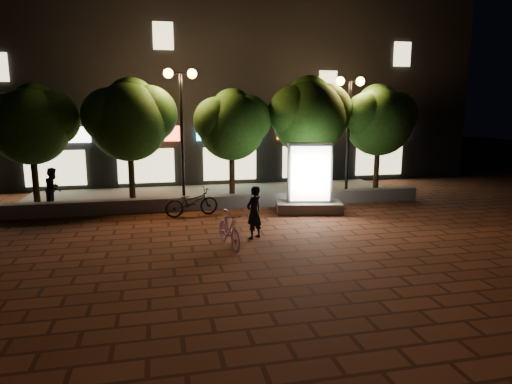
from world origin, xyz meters
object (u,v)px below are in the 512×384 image
object	(u,v)px
tree_right	(310,113)
street_lamp_right	(349,105)
tree_mid	(232,122)
street_lamp_left	(181,102)
scooter_parked	(192,202)
tree_far_right	(379,118)
pedestrian	(54,188)
rider	(254,212)
tree_left	(130,117)
scooter_pink	(229,229)
ad_kiosk	(309,185)
tree_far_left	(32,122)

from	to	relation	value
tree_right	street_lamp_right	world-z (taller)	tree_right
tree_mid	street_lamp_left	size ratio (longest dim) A/B	0.87
tree_right	scooter_parked	world-z (taller)	tree_right
tree_far_right	tree_mid	bearing A→B (deg)	-180.00
street_lamp_right	pedestrian	size ratio (longest dim) A/B	3.21
street_lamp_left	rider	size ratio (longest dim) A/B	3.32
tree_left	street_lamp_left	world-z (taller)	street_lamp_left
tree_left	tree_right	xyz separation A→B (m)	(7.30, 0.00, 0.12)
tree_mid	pedestrian	distance (m)	7.25
rider	scooter_parked	world-z (taller)	rider
tree_right	scooter_pink	bearing A→B (deg)	-125.55
scooter_parked	street_lamp_right	bearing A→B (deg)	-84.17
tree_far_right	pedestrian	world-z (taller)	tree_far_right
tree_left	scooter_pink	bearing A→B (deg)	-66.06
tree_mid	ad_kiosk	xyz separation A→B (m)	(2.33, -2.83, -2.19)
tree_far_right	street_lamp_left	xyz separation A→B (m)	(-8.55, -0.26, 0.66)
tree_right	ad_kiosk	world-z (taller)	tree_right
tree_far_right	street_lamp_right	size ratio (longest dim) A/B	0.96
scooter_pink	tree_left	bearing A→B (deg)	103.83
tree_mid	rider	size ratio (longest dim) A/B	2.89
ad_kiosk	rider	size ratio (longest dim) A/B	1.64
tree_right	tree_mid	bearing A→B (deg)	-180.00
tree_far_left	pedestrian	distance (m)	2.58
tree_far_right	rider	distance (m)	9.25
tree_mid	ad_kiosk	size ratio (longest dim) A/B	1.76
tree_mid	scooter_parked	bearing A→B (deg)	-127.82
street_lamp_right	scooter_pink	size ratio (longest dim) A/B	2.97
tree_far_left	ad_kiosk	xyz separation A→B (m)	(9.83, -2.83, -2.26)
tree_mid	scooter_pink	size ratio (longest dim) A/B	2.69
tree_far_left	scooter_pink	distance (m)	9.34
tree_far_left	pedestrian	world-z (taller)	tree_far_left
tree_far_left	street_lamp_right	distance (m)	12.47
scooter_parked	pedestrian	bearing A→B (deg)	56.70
tree_far_left	tree_far_right	size ratio (longest dim) A/B	0.97
tree_mid	street_lamp_right	bearing A→B (deg)	-3.04
tree_right	street_lamp_right	xyz separation A→B (m)	(1.64, -0.26, 0.33)
ad_kiosk	street_lamp_right	bearing A→B (deg)	44.45
tree_right	pedestrian	distance (m)	10.51
tree_mid	tree_right	size ratio (longest dim) A/B	0.89
tree_mid	ad_kiosk	world-z (taller)	tree_mid
tree_right	tree_far_right	size ratio (longest dim) A/B	1.06
tree_far_right	rider	bearing A→B (deg)	-140.46
ad_kiosk	pedestrian	xyz separation A→B (m)	(-9.17, 2.29, -0.17)
street_lamp_right	ad_kiosk	size ratio (longest dim) A/B	1.95
tree_right	ad_kiosk	bearing A→B (deg)	-108.99
tree_left	tree_far_right	distance (m)	10.50
tree_right	pedestrian	xyz separation A→B (m)	(-10.14, -0.54, -2.71)
rider	pedestrian	world-z (taller)	pedestrian
street_lamp_right	ad_kiosk	distance (m)	4.65
scooter_parked	tree_far_right	bearing A→B (deg)	-85.63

